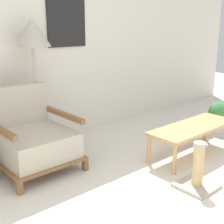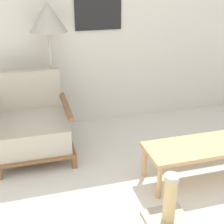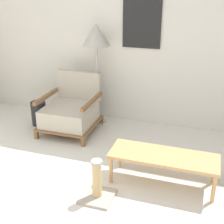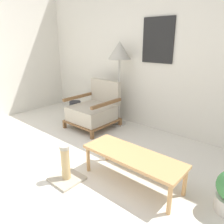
% 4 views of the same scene
% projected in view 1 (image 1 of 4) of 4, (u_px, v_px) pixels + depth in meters
% --- Properties ---
extents(ground_plane, '(14.00, 14.00, 0.00)m').
position_uv_depth(ground_plane, '(216.00, 224.00, 2.38)').
color(ground_plane, silver).
extents(wall_back, '(8.00, 0.09, 2.70)m').
position_uv_depth(wall_back, '(43.00, 34.00, 3.81)').
color(wall_back, silver).
rests_on(wall_back, ground_plane).
extents(armchair, '(0.78, 0.79, 0.84)m').
position_uv_depth(armchair, '(33.00, 140.00, 3.24)').
color(armchair, brown).
rests_on(armchair, ground_plane).
extents(floor_lamp, '(0.41, 0.41, 1.54)m').
position_uv_depth(floor_lamp, '(33.00, 39.00, 3.43)').
color(floor_lamp, '#B7B2A8').
rests_on(floor_lamp, ground_plane).
extents(coffee_table, '(1.18, 0.42, 0.36)m').
position_uv_depth(coffee_table, '(193.00, 129.00, 3.56)').
color(coffee_table, tan).
rests_on(coffee_table, ground_plane).
extents(potted_plant, '(0.30, 0.30, 0.43)m').
position_uv_depth(potted_plant, '(219.00, 117.00, 4.37)').
color(potted_plant, beige).
rests_on(potted_plant, ground_plane).
extents(scratching_post, '(0.34, 0.34, 0.45)m').
position_uv_depth(scratching_post, '(197.00, 173.00, 2.88)').
color(scratching_post, '#B2A893').
rests_on(scratching_post, ground_plane).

